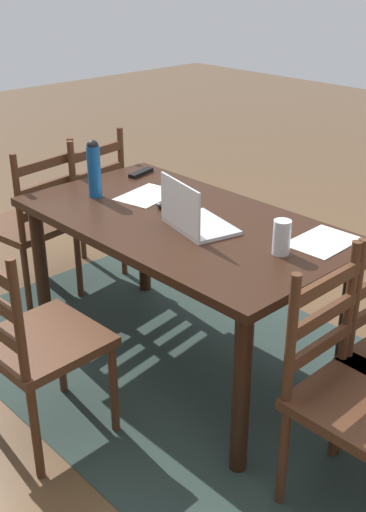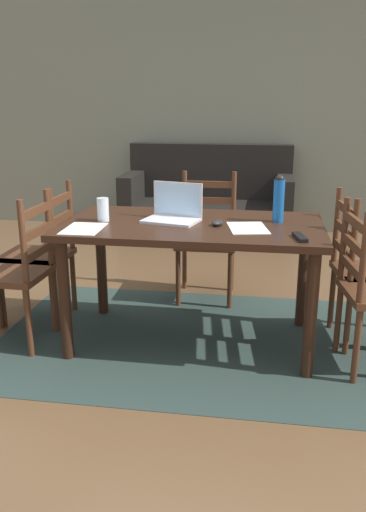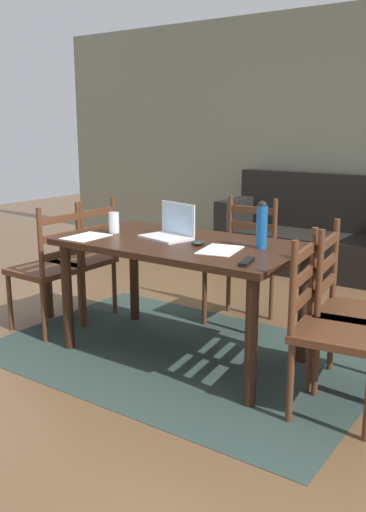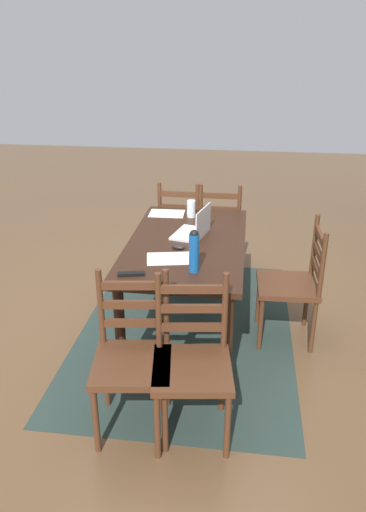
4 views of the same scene
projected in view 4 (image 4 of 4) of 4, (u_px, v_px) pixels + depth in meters
ground_plane at (186, 329)px, 3.92m from camera, size 14.00×14.00×0.00m
area_rug at (186, 329)px, 3.92m from camera, size 2.45×1.66×0.01m
dining_table at (187, 254)px, 3.65m from camera, size 1.55×0.86×0.77m
chair_right_near at (133, 358)px, 2.79m from camera, size 0.49×0.49×0.95m
chair_left_far at (218, 230)px, 4.67m from camera, size 0.44×0.44×0.95m
chair_left_near at (183, 228)px, 4.71m from camera, size 0.45×0.45×0.95m
chair_right_far at (192, 363)px, 2.75m from camera, size 0.50×0.50×0.95m
chair_far_head at (293, 284)px, 3.63m from camera, size 0.45×0.45×0.95m
laptop at (196, 228)px, 3.68m from camera, size 0.36×0.29×0.23m
water_bottle at (194, 250)px, 3.08m from camera, size 0.07×0.07×0.28m
drinking_glass at (191, 209)px, 4.07m from camera, size 0.07×0.07×0.14m
computer_mouse at (178, 247)px, 3.46m from camera, size 0.09×0.11×0.03m
tv_remote at (131, 274)px, 3.08m from camera, size 0.08×0.18×0.02m
paper_stack_left at (169, 259)px, 3.31m from camera, size 0.27×0.33×0.00m
paper_stack_right at (167, 213)px, 4.17m from camera, size 0.22×0.30×0.00m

